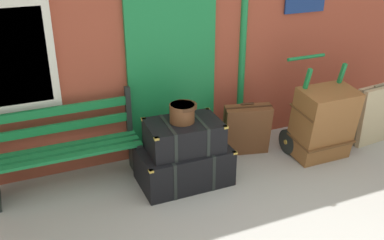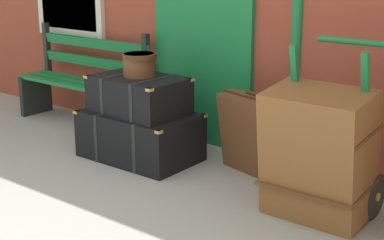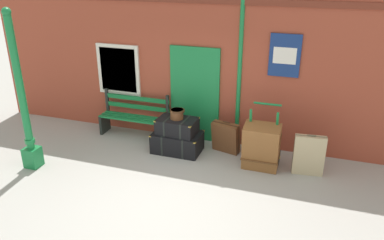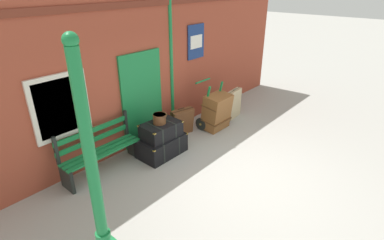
{
  "view_description": "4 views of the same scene",
  "coord_description": "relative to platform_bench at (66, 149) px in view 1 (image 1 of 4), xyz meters",
  "views": [
    {
      "loc": [
        -2.03,
        -2.26,
        2.73
      ],
      "look_at": [
        -0.32,
        1.7,
        0.76
      ],
      "focal_mm": 41.22,
      "sensor_mm": 36.0,
      "label": 1
    },
    {
      "loc": [
        2.96,
        -1.86,
        1.77
      ],
      "look_at": [
        0.28,
        1.58,
        0.5
      ],
      "focal_mm": 54.31,
      "sensor_mm": 36.0,
      "label": 2
    },
    {
      "loc": [
        2.2,
        -5.07,
        3.78
      ],
      "look_at": [
        -0.15,
        1.91,
        0.67
      ],
      "focal_mm": 35.85,
      "sensor_mm": 36.0,
      "label": 3
    },
    {
      "loc": [
        -4.28,
        -2.49,
        3.47
      ],
      "look_at": [
        0.46,
        1.6,
        0.54
      ],
      "focal_mm": 28.32,
      "sensor_mm": 36.0,
      "label": 4
    }
  ],
  "objects": [
    {
      "name": "suitcase_brown",
      "position": [
        2.18,
        -0.15,
        -0.11
      ],
      "size": [
        0.62,
        0.41,
        0.69
      ],
      "color": "brown",
      "rests_on": "ground"
    },
    {
      "name": "steamer_trunk_middle",
      "position": [
        1.21,
        -0.45,
        0.14
      ],
      "size": [
        0.84,
        0.59,
        0.33
      ],
      "color": "black",
      "rests_on": "steamer_trunk_base"
    },
    {
      "name": "porters_trolley",
      "position": [
        2.98,
        -0.42,
        -0.17
      ],
      "size": [
        0.71,
        0.64,
        1.19
      ],
      "color": "black",
      "rests_on": "ground"
    },
    {
      "name": "round_hatbox",
      "position": [
        1.2,
        -0.43,
        0.41
      ],
      "size": [
        0.3,
        0.29,
        0.2
      ],
      "color": "brown",
      "rests_on": "steamer_trunk_middle"
    },
    {
      "name": "platform_bench",
      "position": [
        0.0,
        0.0,
        0.0
      ],
      "size": [
        1.6,
        0.43,
        1.01
      ],
      "color": "#197A3D",
      "rests_on": "ground"
    },
    {
      "name": "brick_facade",
      "position": [
        1.59,
        0.44,
        1.15
      ],
      "size": [
        10.4,
        0.35,
        3.2
      ],
      "color": "#9E422D",
      "rests_on": "ground"
    },
    {
      "name": "steamer_trunk_base",
      "position": [
        1.2,
        -0.44,
        -0.23
      ],
      "size": [
        1.01,
        0.65,
        0.43
      ],
      "color": "black",
      "rests_on": "ground"
    },
    {
      "name": "large_brown_trunk",
      "position": [
        2.98,
        -0.6,
        0.02
      ],
      "size": [
        0.7,
        0.54,
        0.92
      ],
      "color": "brown",
      "rests_on": "ground"
    },
    {
      "name": "suitcase_umber",
      "position": [
        3.86,
        -0.53,
        -0.05
      ],
      "size": [
        0.58,
        0.21,
        0.82
      ],
      "color": "tan",
      "rests_on": "ground"
    }
  ]
}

